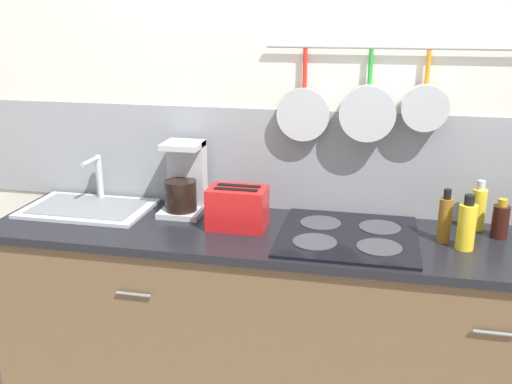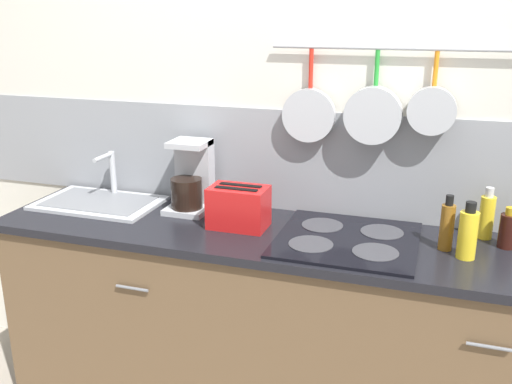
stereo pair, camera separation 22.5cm
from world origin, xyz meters
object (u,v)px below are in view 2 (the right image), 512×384
object	(u,v)px
coffee_maker	(191,181)
toaster	(239,207)
bottle_sesame_oil	(447,226)
bottle_olive_oil	(468,234)
bottle_hot_sauce	(508,230)
bottle_dish_soap	(487,216)

from	to	relation	value
coffee_maker	toaster	bearing A→B (deg)	-27.83
coffee_maker	bottle_sesame_oil	bearing A→B (deg)	-6.44
toaster	bottle_olive_oil	size ratio (longest dim) A/B	1.19
bottle_olive_oil	bottle_hot_sauce	xyz separation A→B (m)	(0.15, 0.15, -0.02)
bottle_sesame_oil	bottle_dish_soap	xyz separation A→B (m)	(0.15, 0.17, -0.00)
coffee_maker	bottle_hot_sauce	distance (m)	1.30
bottle_olive_oil	bottle_sesame_oil	bearing A→B (deg)	141.24
bottle_dish_soap	bottle_hot_sauce	xyz separation A→B (m)	(0.07, -0.08, -0.02)
bottle_sesame_oil	bottle_hot_sauce	size ratio (longest dim) A/B	1.34
coffee_maker	bottle_dish_soap	distance (m)	1.23
bottle_olive_oil	bottle_hot_sauce	bearing A→B (deg)	45.34
toaster	bottle_dish_soap	world-z (taller)	bottle_dish_soap
coffee_maker	toaster	world-z (taller)	coffee_maker
toaster	bottle_hot_sauce	xyz separation A→B (m)	(1.03, 0.11, -0.02)
bottle_dish_soap	coffee_maker	bearing A→B (deg)	-177.93
toaster	bottle_hot_sauce	size ratio (longest dim) A/B	1.59
bottle_sesame_oil	bottle_hot_sauce	xyz separation A→B (m)	(0.22, 0.09, -0.02)
coffee_maker	bottle_sesame_oil	world-z (taller)	coffee_maker
bottle_sesame_oil	bottle_olive_oil	size ratio (longest dim) A/B	1.00
toaster	bottle_olive_oil	distance (m)	0.88
toaster	bottle_hot_sauce	bearing A→B (deg)	6.33
bottle_hot_sauce	coffee_maker	bearing A→B (deg)	178.63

